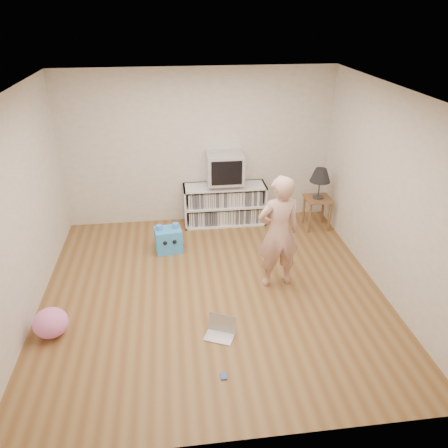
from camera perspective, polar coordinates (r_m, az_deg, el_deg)
ground at (r=5.94m, az=-1.44°, el=-8.81°), size 4.50×4.50×0.00m
walls at (r=5.28m, az=-1.60°, el=2.69°), size 4.52×4.52×2.60m
ceiling at (r=4.89m, az=-1.80°, el=16.69°), size 4.50×4.50×0.01m
media_unit at (r=7.56m, az=0.08°, el=2.63°), size 1.40×0.45×0.70m
dvd_deck at (r=7.39m, az=0.09°, el=5.29°), size 0.45×0.35×0.07m
crt_tv at (r=7.29m, az=0.10°, el=7.36°), size 0.60×0.53×0.50m
side_table at (r=7.53m, az=12.08°, el=2.43°), size 0.42×0.42×0.55m
table_lamp at (r=7.33m, az=12.48°, el=6.16°), size 0.34×0.34×0.52m
person at (r=5.73m, az=7.12°, el=-1.13°), size 0.62×0.45×1.59m
laptop at (r=5.24m, az=-0.43°, el=-13.67°), size 0.41×0.37×0.23m
playing_cards at (r=4.80m, az=-0.04°, el=-19.26°), size 0.07×0.09×0.02m
plush_blue at (r=6.81m, az=-7.27°, el=-2.02°), size 0.43×0.38×0.46m
plush_pink at (r=5.54m, az=-21.70°, el=-11.90°), size 0.52×0.52×0.34m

